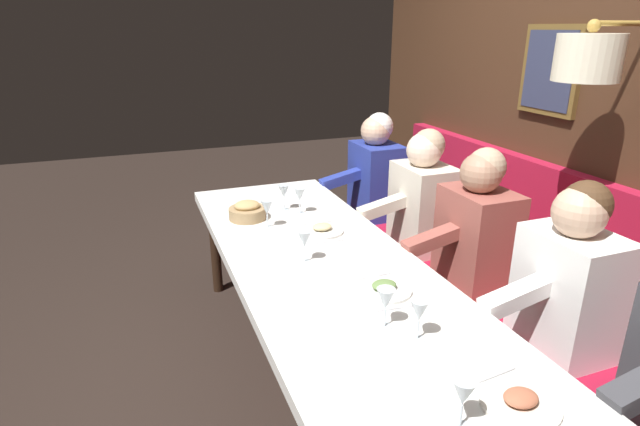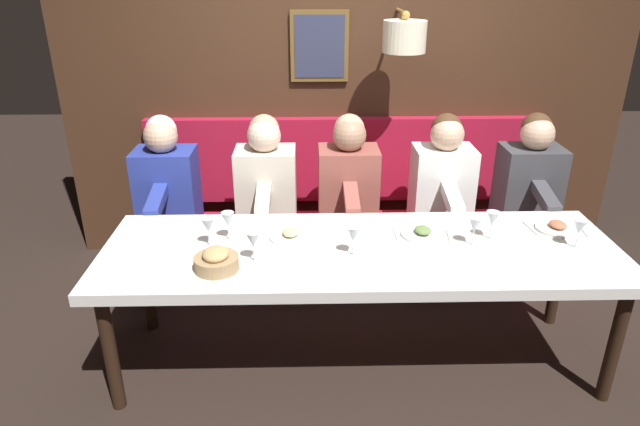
{
  "view_description": "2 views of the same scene",
  "coord_description": "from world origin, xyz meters",
  "px_view_note": "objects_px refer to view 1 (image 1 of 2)",
  "views": [
    {
      "loc": [
        -0.82,
        -2.08,
        1.82
      ],
      "look_at": [
        0.05,
        0.22,
        0.92
      ],
      "focal_mm": 28.45,
      "sensor_mm": 36.0,
      "label": 1
    },
    {
      "loc": [
        -2.65,
        0.28,
        2.12
      ],
      "look_at": [
        0.05,
        0.22,
        0.92
      ],
      "focal_mm": 31.34,
      "sensor_mm": 36.0,
      "label": 2
    }
  ],
  "objects_px": {
    "wine_glass_4": "(419,312)",
    "dining_table": "(326,274)",
    "diner_farthest": "(376,169)",
    "wine_glass_2": "(305,240)",
    "wine_glass_5": "(463,394)",
    "diner_middle": "(477,225)",
    "diner_far": "(423,195)",
    "wine_glass_3": "(284,192)",
    "wine_glass_1": "(300,195)",
    "bread_bowl": "(247,211)",
    "wine_glass_6": "(267,208)",
    "diner_near": "(570,276)",
    "wine_glass_0": "(386,300)"
  },
  "relations": [
    {
      "from": "diner_farthest",
      "to": "wine_glass_3",
      "type": "relative_size",
      "value": 4.82
    },
    {
      "from": "bread_bowl",
      "to": "wine_glass_5",
      "type": "bearing_deg",
      "value": -84.37
    },
    {
      "from": "bread_bowl",
      "to": "wine_glass_2",
      "type": "bearing_deg",
      "value": -79.52
    },
    {
      "from": "wine_glass_5",
      "to": "wine_glass_2",
      "type": "bearing_deg",
      "value": 92.81
    },
    {
      "from": "diner_middle",
      "to": "wine_glass_1",
      "type": "distance_m",
      "value": 1.05
    },
    {
      "from": "diner_near",
      "to": "bread_bowl",
      "type": "distance_m",
      "value": 1.76
    },
    {
      "from": "wine_glass_3",
      "to": "wine_glass_4",
      "type": "bearing_deg",
      "value": -88.25
    },
    {
      "from": "dining_table",
      "to": "wine_glass_3",
      "type": "relative_size",
      "value": 16.84
    },
    {
      "from": "wine_glass_3",
      "to": "dining_table",
      "type": "bearing_deg",
      "value": -92.33
    },
    {
      "from": "diner_middle",
      "to": "diner_farthest",
      "type": "bearing_deg",
      "value": 90.0
    },
    {
      "from": "diner_near",
      "to": "diner_middle",
      "type": "relative_size",
      "value": 1.0
    },
    {
      "from": "diner_near",
      "to": "wine_glass_6",
      "type": "distance_m",
      "value": 1.57
    },
    {
      "from": "wine_glass_2",
      "to": "wine_glass_6",
      "type": "bearing_deg",
      "value": 95.76
    },
    {
      "from": "wine_glass_2",
      "to": "wine_glass_5",
      "type": "height_order",
      "value": "same"
    },
    {
      "from": "diner_middle",
      "to": "dining_table",
      "type": "bearing_deg",
      "value": -179.56
    },
    {
      "from": "wine_glass_5",
      "to": "wine_glass_6",
      "type": "xyz_separation_m",
      "value": [
        -0.11,
        1.7,
        0.0
      ]
    },
    {
      "from": "diner_farthest",
      "to": "wine_glass_6",
      "type": "height_order",
      "value": "diner_farthest"
    },
    {
      "from": "wine_glass_4",
      "to": "wine_glass_5",
      "type": "height_order",
      "value": "same"
    },
    {
      "from": "wine_glass_0",
      "to": "wine_glass_3",
      "type": "distance_m",
      "value": 1.41
    },
    {
      "from": "wine_glass_1",
      "to": "diner_middle",
      "type": "bearing_deg",
      "value": -42.37
    },
    {
      "from": "diner_far",
      "to": "wine_glass_5",
      "type": "height_order",
      "value": "diner_far"
    },
    {
      "from": "wine_glass_2",
      "to": "diner_farthest",
      "type": "bearing_deg",
      "value": 50.39
    },
    {
      "from": "wine_glass_6",
      "to": "wine_glass_5",
      "type": "bearing_deg",
      "value": -86.31
    },
    {
      "from": "diner_far",
      "to": "wine_glass_1",
      "type": "bearing_deg",
      "value": 168.87
    },
    {
      "from": "wine_glass_1",
      "to": "bread_bowl",
      "type": "height_order",
      "value": "wine_glass_1"
    },
    {
      "from": "wine_glass_4",
      "to": "wine_glass_5",
      "type": "bearing_deg",
      "value": -105.11
    },
    {
      "from": "diner_farthest",
      "to": "wine_glass_4",
      "type": "relative_size",
      "value": 4.82
    },
    {
      "from": "wine_glass_4",
      "to": "dining_table",
      "type": "bearing_deg",
      "value": 96.33
    },
    {
      "from": "diner_far",
      "to": "wine_glass_6",
      "type": "distance_m",
      "value": 1.03
    },
    {
      "from": "wine_glass_1",
      "to": "wine_glass_4",
      "type": "xyz_separation_m",
      "value": [
        -0.03,
        -1.43,
        0.0
      ]
    },
    {
      "from": "wine_glass_6",
      "to": "bread_bowl",
      "type": "bearing_deg",
      "value": 112.99
    },
    {
      "from": "wine_glass_0",
      "to": "wine_glass_3",
      "type": "xyz_separation_m",
      "value": [
        0.03,
        1.41,
        0.0
      ]
    },
    {
      "from": "diner_near",
      "to": "wine_glass_4",
      "type": "bearing_deg",
      "value": -173.97
    },
    {
      "from": "diner_farthest",
      "to": "wine_glass_2",
      "type": "height_order",
      "value": "diner_farthest"
    },
    {
      "from": "dining_table",
      "to": "wine_glass_4",
      "type": "bearing_deg",
      "value": -83.67
    },
    {
      "from": "wine_glass_2",
      "to": "wine_glass_5",
      "type": "xyz_separation_m",
      "value": [
        0.06,
        -1.19,
        0.0
      ]
    },
    {
      "from": "diner_near",
      "to": "wine_glass_0",
      "type": "bearing_deg",
      "value": 177.83
    },
    {
      "from": "wine_glass_1",
      "to": "bread_bowl",
      "type": "xyz_separation_m",
      "value": [
        -0.33,
        0.02,
        -0.07
      ]
    },
    {
      "from": "diner_middle",
      "to": "diner_far",
      "type": "xyz_separation_m",
      "value": [
        0.0,
        0.56,
        0.0
      ]
    },
    {
      "from": "wine_glass_2",
      "to": "bread_bowl",
      "type": "distance_m",
      "value": 0.7
    },
    {
      "from": "dining_table",
      "to": "wine_glass_5",
      "type": "relative_size",
      "value": 16.84
    },
    {
      "from": "dining_table",
      "to": "wine_glass_2",
      "type": "height_order",
      "value": "wine_glass_2"
    },
    {
      "from": "diner_middle",
      "to": "wine_glass_3",
      "type": "bearing_deg",
      "value": 136.55
    },
    {
      "from": "wine_glass_4",
      "to": "wine_glass_1",
      "type": "bearing_deg",
      "value": 88.99
    },
    {
      "from": "wine_glass_3",
      "to": "bread_bowl",
      "type": "bearing_deg",
      "value": -163.59
    },
    {
      "from": "wine_glass_3",
      "to": "diner_farthest",
      "type": "bearing_deg",
      "value": 26.27
    },
    {
      "from": "dining_table",
      "to": "wine_glass_3",
      "type": "distance_m",
      "value": 0.83
    },
    {
      "from": "dining_table",
      "to": "diner_farthest",
      "type": "bearing_deg",
      "value": 54.36
    },
    {
      "from": "wine_glass_1",
      "to": "diner_near",
      "type": "bearing_deg",
      "value": -60.06
    },
    {
      "from": "diner_middle",
      "to": "diner_farthest",
      "type": "distance_m",
      "value": 1.22
    }
  ]
}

